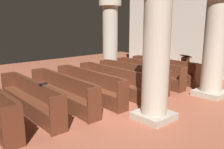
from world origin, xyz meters
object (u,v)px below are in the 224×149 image
object	(u,v)px
pew_row_4	(89,85)
pew_row_5	(62,90)
hymn_book	(43,84)
pillar_far_side	(110,36)
pew_row_6	(30,97)
pew_row_2	(132,76)
pew_row_1	(149,72)
pillar_aisle_side	(215,43)
lectern	(185,68)
pew_row_0	(163,69)
pillar_aisle_rear	(156,49)
pew_row_3	(112,80)

from	to	relation	value
pew_row_4	pew_row_5	bearing A→B (deg)	-90.00
hymn_book	pillar_far_side	bearing A→B (deg)	121.13
pew_row_6	pew_row_2	bearing A→B (deg)	90.00
pew_row_5	pillar_far_side	xyz separation A→B (m)	(-2.50, 4.12, 1.38)
pew_row_1	pew_row_2	distance (m)	1.02
pillar_aisle_side	lectern	bearing A→B (deg)	140.02
pew_row_0	pillar_aisle_rear	bearing A→B (deg)	-56.29
pew_row_6	pillar_aisle_side	bearing A→B (deg)	65.04
pew_row_4	pew_row_6	xyz separation A→B (m)	(0.00, -2.05, 0.00)
pew_row_0	pew_row_3	bearing A→B (deg)	-90.00
pew_row_4	pillar_far_side	size ratio (longest dim) A/B	0.94
pew_row_3	lectern	distance (m)	4.24
pillar_far_side	pew_row_5	bearing A→B (deg)	-58.77
pew_row_3	pew_row_4	distance (m)	1.02
lectern	hymn_book	xyz separation A→B (m)	(0.13, -7.11, 0.49)
pew_row_5	hymn_book	bearing A→B (deg)	-59.36
pew_row_2	pew_row_5	size ratio (longest dim) A/B	1.00
pew_row_6	pillar_aisle_rear	xyz separation A→B (m)	(2.55, 2.32, 1.38)
hymn_book	pew_row_2	bearing A→B (deg)	97.25
pillar_far_side	pew_row_1	bearing A→B (deg)	-0.58
pew_row_6	lectern	distance (m)	7.30
pew_row_2	hymn_book	size ratio (longest dim) A/B	16.63
pew_row_6	pillar_aisle_rear	distance (m)	3.71
pew_row_0	pillar_aisle_rear	xyz separation A→B (m)	(2.55, -3.82, 1.38)
pew_row_1	lectern	xyz separation A→B (m)	(0.37, 2.18, -0.04)
pew_row_2	lectern	distance (m)	3.23
pew_row_2	pew_row_6	xyz separation A→B (m)	(0.00, -4.09, 0.00)
pillar_far_side	hymn_book	xyz separation A→B (m)	(2.99, -4.96, -0.93)
pew_row_2	pew_row_5	world-z (taller)	same
pew_row_5	pew_row_6	bearing A→B (deg)	-90.00
pew_row_2	pew_row_5	distance (m)	3.07
pew_row_4	pillar_aisle_side	size ratio (longest dim) A/B	0.94
pew_row_1	hymn_book	bearing A→B (deg)	-84.24
pew_row_6	pillar_far_side	bearing A→B (deg)	115.91
pillar_aisle_side	lectern	xyz separation A→B (m)	(-2.18, 1.83, -1.42)
pew_row_0	pew_row_2	distance (m)	2.05
pew_row_1	pew_row_4	distance (m)	3.07
pillar_aisle_side	pillar_far_side	xyz separation A→B (m)	(-5.04, -0.33, 0.00)
pillar_far_side	hymn_book	distance (m)	5.86
pew_row_5	lectern	distance (m)	6.28
pew_row_5	pillar_aisle_rear	world-z (taller)	pillar_aisle_rear
pillar_far_side	pillar_aisle_rear	size ratio (longest dim) A/B	1.00
pew_row_6	hymn_book	bearing A→B (deg)	20.25
pew_row_1	pew_row_3	xyz separation A→B (m)	(0.00, -2.05, 0.00)
pillar_aisle_rear	hymn_book	xyz separation A→B (m)	(-2.05, -2.14, -0.93)
pew_row_0	pillar_far_side	distance (m)	3.02
pew_row_1	pillar_aisle_side	size ratio (longest dim) A/B	0.94
pew_row_0	lectern	bearing A→B (deg)	72.41
pillar_far_side	pew_row_3	bearing A→B (deg)	-39.68
pew_row_3	pew_row_5	bearing A→B (deg)	-90.00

